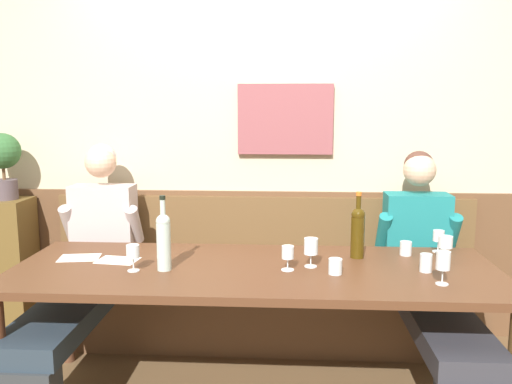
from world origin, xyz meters
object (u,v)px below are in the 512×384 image
Objects in this scene: wine_bottle_green_tall at (358,230)px; water_tumbler_center at (406,248)px; dining_table at (255,280)px; water_tumbler_left at (335,266)px; wine_glass_by_bottle at (445,243)px; wall_bench at (262,302)px; person_center_left_seat at (83,267)px; wine_glass_left_end at (443,261)px; wine_glass_right_end at (288,253)px; wine_bottle_amber_mid at (164,239)px; wine_glass_center_front at (439,237)px; water_tumbler_right at (426,263)px; person_right_seat at (431,275)px; wine_glass_center_rear at (311,247)px; wine_glass_near_bucket at (133,253)px; potted_plant at (3,159)px.

wine_bottle_green_tall is 4.70× the size of water_tumbler_center.
dining_table is 0.42m from water_tumbler_left.
wall_bench is at bearing 150.95° from wine_glass_by_bottle.
wall_bench is 7.69× the size of wine_bottle_green_tall.
dining_table is 1.89× the size of person_center_left_seat.
wall_bench is 1.25m from wine_glass_by_bottle.
wine_glass_by_bottle is 0.90× the size of wine_glass_left_end.
dining_table is 19.79× the size of wine_glass_right_end.
wine_glass_center_front is (1.45, 0.42, -0.07)m from wine_bottle_amber_mid.
person_center_left_seat is at bearing 170.02° from water_tumbler_right.
wine_bottle_amber_mid is (-1.41, -0.37, 0.28)m from person_right_seat.
water_tumbler_center is (0.27, 0.06, -0.11)m from wine_bottle_green_tall.
wine_glass_near_bucket is at bearing -171.98° from wine_glass_center_rear.
wine_bottle_green_tall is 2.89× the size of wine_glass_right_end.
wine_glass_right_end is (0.76, 0.06, -0.01)m from wine_glass_near_bucket.
wall_bench is at bearing 117.05° from water_tumbler_left.
wine_glass_left_end reaches higher than wine_glass_near_bucket.
water_tumbler_left is at bearing -62.95° from wall_bench.
person_center_left_seat reaches higher than wine_glass_near_bucket.
wine_bottle_amber_mid is 2.41× the size of wine_glass_left_end.
wine_glass_near_bucket is at bearing -175.61° from wine_glass_right_end.
wall_bench is 18.58× the size of wine_glass_center_rear.
wine_glass_near_bucket is 1.74× the size of water_tumbler_center.
wall_bench is at bearing 139.81° from water_tumbler_right.
wall_bench reaches higher than water_tumbler_left.
person_right_seat is 0.57m from wine_glass_left_end.
water_tumbler_right is at bearing -9.98° from person_center_left_seat.
wine_glass_by_bottle reaches higher than wine_glass_near_bucket.
wine_glass_center_front is (2.02, 0.04, 0.20)m from person_center_left_seat.
wall_bench is 36.11× the size of water_tumbler_left.
wine_glass_by_bottle is at bearing 9.76° from wine_glass_center_rear.
wine_bottle_green_tall is at bearing 172.08° from wine_glass_by_bottle.
wine_bottle_green_tall is at bearing -3.59° from person_center_left_seat.
wall_bench is at bearing 113.00° from wine_glass_center_rear.
person_center_left_seat reaches higher than wine_glass_right_end.
wine_glass_center_rear is 0.17m from water_tumbler_left.
wine_glass_near_bucket is at bearing -37.31° from potted_plant.
wine_bottle_amber_mid is at bearing -170.77° from dining_table.
dining_table is 1.01m from wine_glass_by_bottle.
wine_glass_right_end is 0.29× the size of potted_plant.
wine_glass_left_end reaches higher than water_tumbler_left.
potted_plant is (-0.67, 0.42, 0.58)m from person_center_left_seat.
wine_bottle_amber_mid reaches higher than wine_bottle_green_tall.
person_right_seat is 0.76m from wine_glass_center_rear.
wine_bottle_green_tall is at bearing 143.17° from water_tumbler_right.
wine_glass_left_end is 0.49m from water_tumbler_center.
wine_bottle_amber_mid is 1.02m from wine_bottle_green_tall.
wine_glass_near_bucket is 1.45m from water_tumbler_center.
person_right_seat is 1.48m from wine_bottle_amber_mid.
water_tumbler_left is (-0.41, -0.36, 0.00)m from water_tumbler_center.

